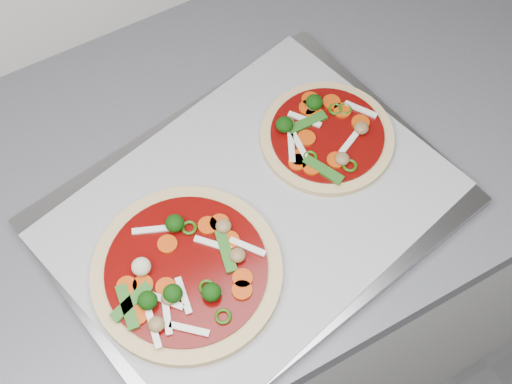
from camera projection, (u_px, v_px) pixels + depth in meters
baking_tray at (252, 212)px, 0.93m from camera, size 0.56×0.46×0.02m
parchment at (252, 209)px, 0.92m from camera, size 0.56×0.46×0.00m
pizza_left at (186, 272)px, 0.87m from camera, size 0.28×0.28×0.04m
pizza_right at (325, 135)px, 0.97m from camera, size 0.24×0.24×0.03m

